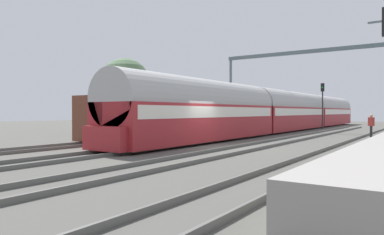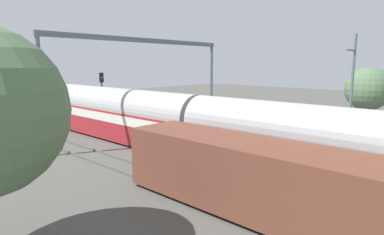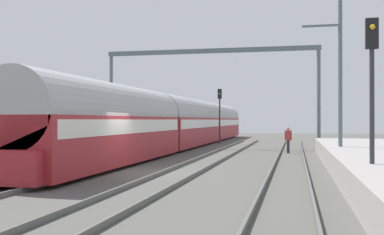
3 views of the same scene
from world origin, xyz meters
name	(u,v)px [view 1 (image 1 of 3)]	position (x,y,z in m)	size (l,w,h in m)	color
ground	(213,146)	(0.00, 0.00, 0.00)	(120.00, 120.00, 0.00)	#4F4E48
track_far_west	(128,140)	(-6.37, 0.00, 0.08)	(1.52, 60.00, 0.16)	#585853
track_west	(182,143)	(-2.12, 0.00, 0.08)	(1.52, 60.00, 0.16)	#585853
track_east	(249,147)	(2.12, 0.00, 0.08)	(1.52, 60.00, 0.16)	#585853
track_far_east	(335,152)	(6.37, 0.00, 0.08)	(1.52, 60.00, 0.16)	#585853
passenger_train	(289,111)	(-2.12, 18.66, 1.97)	(2.93, 49.20, 3.82)	maroon
freight_car	(160,118)	(-6.37, 3.24, 1.47)	(2.80, 13.00, 2.70)	brown
person_crossing	(371,124)	(6.18, 12.64, 1.03)	(0.46, 0.43, 1.73)	#2A2A2A
railway_signal_far	(322,100)	(-0.20, 24.15, 3.23)	(0.36, 0.30, 5.05)	#2D2D33
catenary_gantry	(308,70)	(0.00, 17.98, 5.94)	(17.13, 0.28, 7.86)	slate
tree_west_background	(125,84)	(-14.35, 7.87, 4.51)	(4.90, 4.90, 6.96)	#4C3826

